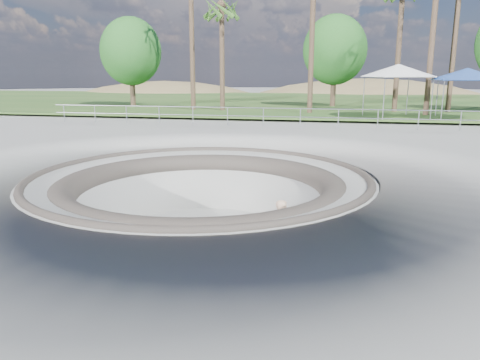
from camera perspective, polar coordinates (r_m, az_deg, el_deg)
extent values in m
plane|color=gray|center=(14.15, -4.84, 0.48)|extent=(180.00, 180.00, 0.00)
torus|color=gray|center=(14.71, -4.70, -7.14)|extent=(14.00, 14.00, 4.00)
cylinder|color=gray|center=(14.69, -4.70, -6.96)|extent=(6.60, 6.60, 0.10)
torus|color=#464138|center=(14.15, -4.84, 0.40)|extent=(10.24, 10.24, 0.24)
torus|color=#464138|center=(14.25, -4.81, -1.28)|extent=(8.91, 8.91, 0.81)
cube|color=#2A5120|center=(47.48, 7.10, 9.48)|extent=(180.00, 36.00, 0.12)
ellipsoid|color=olive|center=(73.62, -8.97, 5.44)|extent=(50.40, 36.00, 23.40)
ellipsoid|color=olive|center=(74.14, 14.86, 4.10)|extent=(61.60, 44.00, 28.60)
cylinder|color=gray|center=(25.61, 2.88, 8.76)|extent=(25.00, 0.05, 0.05)
cylinder|color=gray|center=(25.65, 2.87, 7.76)|extent=(25.00, 0.05, 0.05)
cube|color=brown|center=(12.65, 5.12, -9.76)|extent=(0.81, 0.42, 0.02)
cylinder|color=#A5A5A9|center=(12.67, 5.12, -9.90)|extent=(0.08, 0.16, 0.03)
cylinder|color=#A5A5A9|center=(12.67, 5.12, -9.90)|extent=(0.08, 0.16, 0.03)
cylinder|color=white|center=(12.67, 5.12, -9.93)|extent=(0.07, 0.04, 0.06)
cylinder|color=white|center=(12.67, 5.12, -9.93)|extent=(0.07, 0.04, 0.06)
cylinder|color=white|center=(12.67, 5.12, -9.93)|extent=(0.07, 0.04, 0.06)
cylinder|color=white|center=(12.67, 5.12, -9.93)|extent=(0.07, 0.04, 0.06)
imported|color=#D5AA8A|center=(12.35, 5.20, -6.18)|extent=(0.48, 0.65, 1.65)
cylinder|color=gray|center=(29.80, 15.88, 9.49)|extent=(0.06, 0.06, 2.40)
cylinder|color=gray|center=(30.16, 21.76, 9.10)|extent=(0.06, 0.06, 2.40)
cylinder|color=gray|center=(32.85, 15.54, 9.79)|extent=(0.06, 0.06, 2.40)
cylinder|color=gray|center=(33.18, 20.88, 9.45)|extent=(0.06, 0.06, 2.40)
cube|color=white|center=(31.42, 18.69, 11.86)|extent=(4.20, 4.20, 0.08)
cone|color=white|center=(31.42, 18.74, 12.56)|extent=(6.11, 6.11, 0.77)
cylinder|color=gray|center=(30.47, 23.69, 8.80)|extent=(0.06, 0.06, 2.23)
cylinder|color=gray|center=(33.25, 22.72, 9.15)|extent=(0.06, 0.06, 2.23)
cube|color=#294B96|center=(32.12, 25.90, 10.94)|extent=(3.25, 3.25, 0.08)
cone|color=#294B96|center=(32.12, 25.96, 11.57)|extent=(6.00, 6.00, 0.71)
cylinder|color=brown|center=(36.39, -5.89, 17.18)|extent=(0.36, 0.36, 11.15)
cylinder|color=brown|center=(35.59, -2.20, 14.56)|extent=(0.36, 0.36, 7.71)
cylinder|color=brown|center=(33.65, 8.77, 16.83)|extent=(0.36, 0.36, 10.43)
cylinder|color=brown|center=(35.88, 18.77, 14.83)|extent=(0.36, 0.36, 8.89)
cylinder|color=brown|center=(33.86, 22.40, 15.72)|extent=(0.36, 0.36, 10.08)
cylinder|color=brown|center=(36.70, 24.67, 14.98)|extent=(0.36, 0.36, 9.75)
cylinder|color=brown|center=(41.13, -13.01, 11.63)|extent=(0.44, 0.44, 4.27)
ellipsoid|color=#205F20|center=(41.16, -13.18, 15.03)|extent=(5.10, 4.64, 5.56)
cylinder|color=brown|center=(40.56, 11.33, 11.77)|extent=(0.44, 0.44, 4.37)
ellipsoid|color=#205F20|center=(40.59, 11.49, 15.29)|extent=(5.22, 4.74, 5.69)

